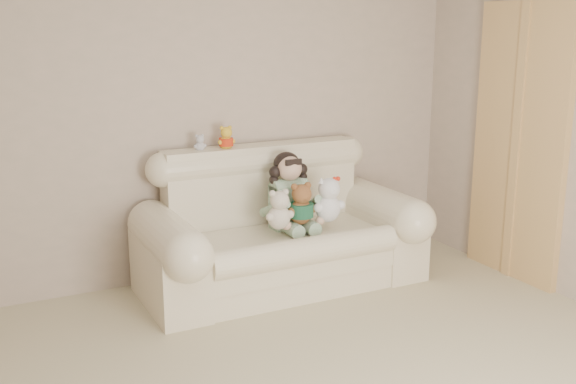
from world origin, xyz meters
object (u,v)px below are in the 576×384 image
at_px(sofa, 282,220).
at_px(seated_child, 289,190).
at_px(white_cat, 328,195).
at_px(cream_teddy, 279,206).
at_px(brown_teddy, 301,200).

bearing_deg(sofa, seated_child, 38.87).
bearing_deg(white_cat, seated_child, 119.38).
xyz_separation_m(seated_child, cream_teddy, (-0.20, -0.23, -0.04)).
distance_m(seated_child, brown_teddy, 0.19).
distance_m(sofa, brown_teddy, 0.23).
xyz_separation_m(seated_child, white_cat, (0.21, -0.22, -0.01)).
distance_m(white_cat, cream_teddy, 0.41).
bearing_deg(seated_child, brown_teddy, -90.73).
height_order(brown_teddy, white_cat, white_cat).
height_order(sofa, cream_teddy, sofa).
bearing_deg(seated_child, cream_teddy, -131.84).
height_order(white_cat, cream_teddy, white_cat).
bearing_deg(seated_child, sofa, -142.45).
xyz_separation_m(sofa, white_cat, (0.31, -0.14, 0.19)).
bearing_deg(sofa, brown_teddy, -47.57).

